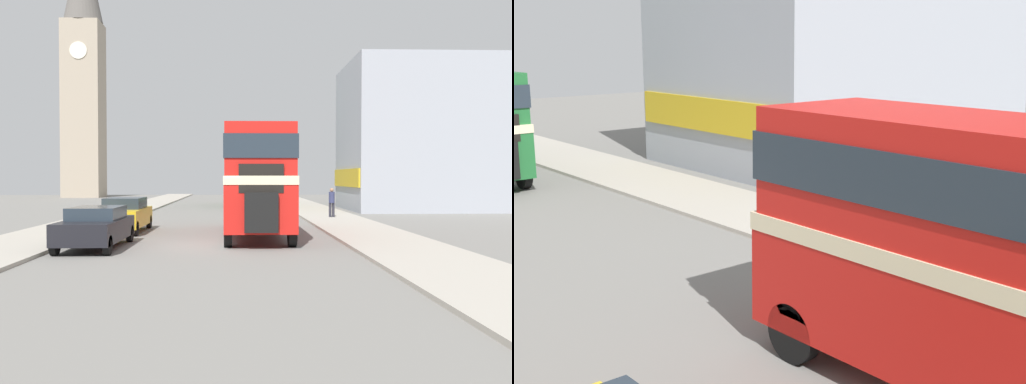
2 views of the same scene
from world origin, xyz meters
TOP-DOWN VIEW (x-y plane):
  - pedestrian_walking at (6.71, 12.95)m, footprint 0.34×0.34m
  - shop_building_block at (16.95, 22.35)m, footprint 15.15×9.78m

SIDE VIEW (x-z plane):
  - pedestrian_walking at x=6.71m, z-range 0.23..1.94m
  - shop_building_block at x=16.95m, z-range 0.00..10.99m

